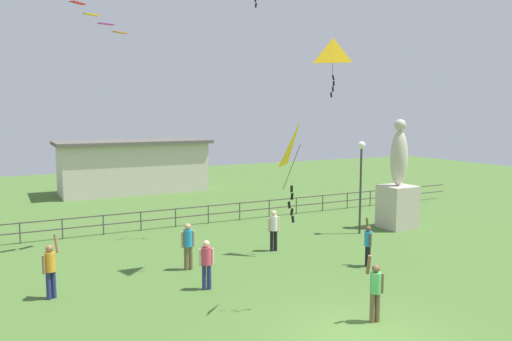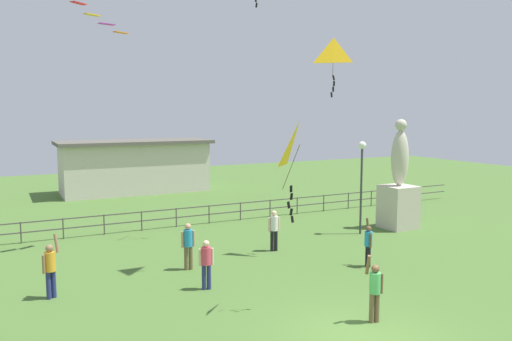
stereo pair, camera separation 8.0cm
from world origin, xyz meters
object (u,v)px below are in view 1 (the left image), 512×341
Objects in this scene: lamppost at (361,167)px; person_3 at (368,243)px; person_1 at (274,228)px; person_2 at (50,267)px; person_4 at (206,261)px; person_5 at (188,243)px; statue_monument at (398,192)px; kite_2 at (300,149)px; person_0 at (375,288)px; kite_0 at (333,54)px.

person_3 is at bearing -125.46° from lamppost.
person_3 is at bearing -58.65° from person_1.
lamppost is at bearing 8.25° from person_1.
person_1 is at bearing 10.20° from person_2.
person_2 reaches higher than person_4.
lamppost is 2.55× the size of person_5.
person_3 is at bearing -9.82° from person_2.
statue_monument is 1.86× the size of kite_2.
statue_monument reaches higher than person_0.
person_5 is at bearing 85.63° from person_4.
person_3 is at bearing 52.44° from person_0.
kite_2 is at bearing -152.00° from person_3.
person_0 is 0.95× the size of person_2.
lamppost is 2.69× the size of person_4.
lamppost is 2.43× the size of person_3.
kite_0 is at bearing 64.63° from person_0.
statue_monument reaches higher than person_1.
person_5 is (-6.04, 2.65, 0.08)m from person_3.
statue_monument is 2.84× the size of person_0.
person_4 is at bearing -157.97° from lamppost.
person_5 is (0.17, 2.21, 0.05)m from person_4.
person_2 reaches higher than person_0.
statue_monument is 6.94m from person_3.
person_3 is at bearing -23.68° from person_5.
person_3 is at bearing -86.40° from kite_0.
kite_0 reaches higher than kite_2.
person_3 reaches higher than person_4.
person_5 is (4.69, 0.79, -0.01)m from person_2.
person_0 is 5.06m from person_3.
person_0 is at bearing -127.56° from person_3.
person_0 is 9.81m from kite_0.
lamppost reaches higher than person_4.
kite_2 is at bearing 132.14° from person_0.
person_2 is at bearing -178.15° from kite_0.
person_4 is 5.00m from kite_2.
person_2 is 0.69× the size of kite_2.
person_5 is (-3.96, -0.76, 0.01)m from person_1.
person_3 is 6.37m from kite_2.
statue_monument reaches higher than person_4.
person_2 is 1.16× the size of person_5.
person_4 is at bearing -144.21° from person_1.
lamppost is 6.01m from kite_0.
statue_monument reaches higher than person_2.
person_4 is at bearing -94.37° from person_5.
person_0 is (-8.47, -8.30, -0.86)m from statue_monument.
kite_2 is (6.21, -4.27, 3.68)m from person_2.
statue_monument is at bearing 18.36° from person_4.
person_2 is at bearing -170.52° from lamppost.
person_0 is at bearing -115.37° from kite_0.
person_1 is at bearing -171.75° from lamppost.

